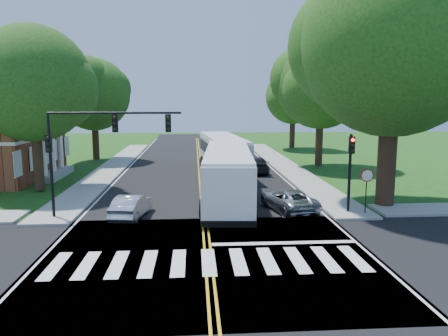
{
  "coord_description": "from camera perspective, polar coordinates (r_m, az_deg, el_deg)",
  "views": [
    {
      "loc": [
        -0.53,
        -17.18,
        6.42
      ],
      "look_at": [
        1.24,
        8.55,
        2.4
      ],
      "focal_mm": 35.0,
      "sensor_mm": 36.0,
      "label": 1
    }
  ],
  "objects": [
    {
      "name": "ground",
      "position": [
        18.35,
        -2.08,
        -11.62
      ],
      "size": [
        140.0,
        140.0,
        0.0
      ],
      "primitive_type": "plane",
      "color": "#1D4010",
      "rests_on": "ground"
    },
    {
      "name": "bus_lead",
      "position": [
        27.62,
        0.49,
        -0.83
      ],
      "size": [
        3.79,
        13.05,
        3.34
      ],
      "rotation": [
        0.0,
        0.0,
        3.07
      ],
      "color": "silver",
      "rests_on": "road"
    },
    {
      "name": "signal_ne",
      "position": [
        25.42,
        16.19,
        0.69
      ],
      "size": [
        0.3,
        0.46,
        4.4
      ],
      "color": "black",
      "rests_on": "ground"
    },
    {
      "name": "edge_line_w",
      "position": [
        40.2,
        -12.86,
        -0.53
      ],
      "size": [
        0.12,
        70.0,
        0.01
      ],
      "primitive_type": "cube",
      "color": "silver",
      "rests_on": "road"
    },
    {
      "name": "road",
      "position": [
        35.77,
        -3.03,
        -1.48
      ],
      "size": [
        14.0,
        96.0,
        0.01
      ],
      "primitive_type": "cube",
      "color": "black",
      "rests_on": "ground"
    },
    {
      "name": "edge_line_e",
      "position": [
        40.38,
        6.57,
        -0.33
      ],
      "size": [
        0.12,
        70.0,
        0.01
      ],
      "primitive_type": "cube",
      "color": "silver",
      "rests_on": "road"
    },
    {
      "name": "sidewalk_ne",
      "position": [
        43.56,
        7.8,
        0.4
      ],
      "size": [
        2.6,
        40.0,
        0.15
      ],
      "primitive_type": "cube",
      "color": "gray",
      "rests_on": "ground"
    },
    {
      "name": "tree_east_far",
      "position": [
        58.65,
        9.01,
        9.19
      ],
      "size": [
        7.2,
        7.2,
        10.34
      ],
      "color": "black",
      "rests_on": "ground"
    },
    {
      "name": "tree_east_mid",
      "position": [
        42.93,
        12.55,
        10.57
      ],
      "size": [
        8.4,
        8.4,
        11.93
      ],
      "color": "black",
      "rests_on": "ground"
    },
    {
      "name": "stop_sign",
      "position": [
        25.43,
        18.14,
        -1.52
      ],
      "size": [
        0.76,
        0.08,
        2.53
      ],
      "color": "black",
      "rests_on": "ground"
    },
    {
      "name": "crosswalk",
      "position": [
        17.88,
        -2.02,
        -12.14
      ],
      "size": [
        12.6,
        3.0,
        0.01
      ],
      "primitive_type": "cube",
      "color": "silver",
      "rests_on": "road"
    },
    {
      "name": "center_line",
      "position": [
        39.71,
        -3.12,
        -0.43
      ],
      "size": [
        0.36,
        70.0,
        0.01
      ],
      "primitive_type": "cube",
      "color": "gold",
      "rests_on": "road"
    },
    {
      "name": "suv",
      "position": [
        25.87,
        8.39,
        -4.12
      ],
      "size": [
        3.14,
        4.97,
        1.28
      ],
      "primitive_type": "imported",
      "rotation": [
        0.0,
        0.0,
        3.38
      ],
      "color": "#ABAFB2",
      "rests_on": "road"
    },
    {
      "name": "bus_follow",
      "position": [
        38.58,
        -0.15,
        1.89
      ],
      "size": [
        3.92,
        12.82,
        3.27
      ],
      "rotation": [
        0.0,
        0.0,
        3.23
      ],
      "color": "silver",
      "rests_on": "road"
    },
    {
      "name": "tree_west_near",
      "position": [
        33.08,
        -23.69,
        10.05
      ],
      "size": [
        8.0,
        8.0,
        11.4
      ],
      "color": "black",
      "rests_on": "ground"
    },
    {
      "name": "cross_road",
      "position": [
        18.35,
        -2.08,
        -11.61
      ],
      "size": [
        60.0,
        12.0,
        0.01
      ],
      "primitive_type": "cube",
      "color": "black",
      "rests_on": "ground"
    },
    {
      "name": "stop_bar",
      "position": [
        20.25,
        7.86,
        -9.66
      ],
      "size": [
        6.6,
        0.4,
        0.01
      ],
      "primitive_type": "cube",
      "color": "silver",
      "rests_on": "road"
    },
    {
      "name": "sidewalk_nw",
      "position": [
        43.36,
        -14.22,
        0.17
      ],
      "size": [
        2.6,
        40.0,
        0.15
      ],
      "primitive_type": "cube",
      "color": "gray",
      "rests_on": "ground"
    },
    {
      "name": "tree_west_far",
      "position": [
        48.34,
        -16.67,
        9.18
      ],
      "size": [
        7.6,
        7.6,
        10.67
      ],
      "color": "black",
      "rests_on": "ground"
    },
    {
      "name": "hatchback",
      "position": [
        24.61,
        -12.0,
        -4.88
      ],
      "size": [
        1.99,
        4.08,
        1.29
      ],
      "primitive_type": "imported",
      "rotation": [
        0.0,
        0.0,
        2.98
      ],
      "color": "silver",
      "rests_on": "road"
    },
    {
      "name": "signal_nw",
      "position": [
        24.29,
        -16.62,
        3.67
      ],
      "size": [
        7.15,
        0.46,
        5.66
      ],
      "color": "black",
      "rests_on": "ground"
    },
    {
      "name": "tree_ne_big",
      "position": [
        27.88,
        21.26,
        14.87
      ],
      "size": [
        10.8,
        10.8,
        14.91
      ],
      "color": "black",
      "rests_on": "ground"
    },
    {
      "name": "dark_sedan",
      "position": [
        39.09,
        4.16,
        0.45
      ],
      "size": [
        1.99,
        4.85,
        1.41
      ],
      "primitive_type": "imported",
      "rotation": [
        0.0,
        0.0,
        3.14
      ],
      "color": "black",
      "rests_on": "road"
    }
  ]
}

